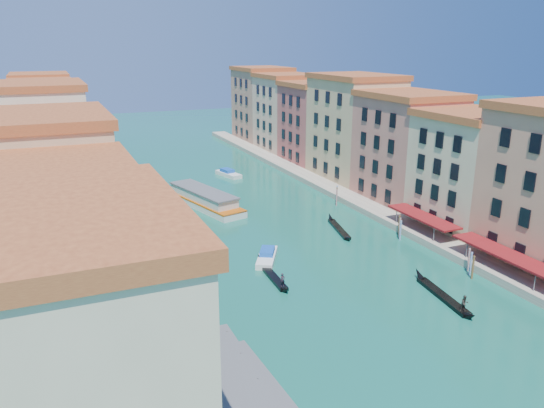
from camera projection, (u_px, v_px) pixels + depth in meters
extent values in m
cube|color=#C9BA92|center=(69.00, 389.00, 28.13)|extent=(12.00, 16.00, 18.00)
cube|color=brown|center=(47.00, 219.00, 25.37)|extent=(12.80, 16.40, 1.00)
cube|color=tan|center=(60.00, 282.00, 41.92)|extent=(12.00, 15.00, 17.00)
cube|color=brown|center=(45.00, 171.00, 39.31)|extent=(12.80, 15.40, 1.00)
cube|color=tan|center=(53.00, 213.00, 55.72)|extent=(12.00, 17.00, 19.00)
cube|color=brown|center=(41.00, 117.00, 52.82)|extent=(12.80, 17.40, 1.00)
cube|color=tan|center=(51.00, 189.00, 69.73)|extent=(12.00, 14.00, 16.50)
cube|color=brown|center=(42.00, 122.00, 67.19)|extent=(12.80, 14.40, 1.00)
cube|color=beige|center=(47.00, 153.00, 83.32)|extent=(12.00, 18.00, 20.00)
cube|color=brown|center=(39.00, 85.00, 80.27)|extent=(12.80, 18.40, 1.00)
cube|color=tan|center=(46.00, 143.00, 98.65)|extent=(12.00, 16.00, 17.50)
cube|color=brown|center=(40.00, 93.00, 95.96)|extent=(12.80, 16.40, 1.00)
cube|color=tan|center=(45.00, 129.00, 112.15)|extent=(12.00, 15.00, 18.50)
cube|color=brown|center=(39.00, 82.00, 109.32)|extent=(12.80, 15.40, 1.00)
cube|color=beige|center=(44.00, 118.00, 126.17)|extent=(12.00, 17.00, 19.00)
cube|color=brown|center=(39.00, 75.00, 123.27)|extent=(12.80, 17.40, 1.00)
cube|color=tan|center=(470.00, 176.00, 76.61)|extent=(12.00, 14.00, 16.50)
cube|color=brown|center=(476.00, 115.00, 74.06)|extent=(12.80, 14.40, 1.00)
cube|color=#B66754|center=(406.00, 152.00, 89.60)|extent=(12.00, 16.00, 18.00)
cube|color=brown|center=(411.00, 95.00, 86.84)|extent=(12.80, 16.40, 1.00)
cube|color=tan|center=(354.00, 131.00, 104.28)|extent=(12.00, 18.00, 20.00)
cube|color=brown|center=(356.00, 77.00, 101.23)|extent=(12.80, 18.40, 1.00)
cube|color=#AA4C45|center=(315.00, 126.00, 119.17)|extent=(12.00, 15.00, 17.50)
cube|color=brown|center=(316.00, 84.00, 116.48)|extent=(12.80, 15.40, 1.00)
cube|color=tan|center=(286.00, 116.00, 132.68)|extent=(12.00, 16.00, 18.50)
cube|color=brown|center=(287.00, 76.00, 129.84)|extent=(12.80, 16.40, 1.00)
cube|color=#A77157|center=(262.00, 107.00, 147.06)|extent=(12.00, 17.00, 19.50)
cube|color=brown|center=(262.00, 69.00, 144.08)|extent=(12.80, 17.40, 1.00)
cube|color=gray|center=(331.00, 189.00, 98.76)|extent=(4.00, 140.00, 1.00)
cube|color=maroon|center=(508.00, 255.00, 61.56)|extent=(3.20, 15.30, 0.25)
cylinder|color=#5A5A5C|center=(534.00, 287.00, 56.98)|extent=(0.12, 0.12, 3.00)
cylinder|color=#5A5A5C|center=(466.00, 253.00, 65.97)|extent=(0.12, 0.12, 3.00)
cube|color=maroon|center=(423.00, 217.00, 75.21)|extent=(3.20, 12.60, 0.25)
cylinder|color=#5A5A5C|center=(434.00, 237.00, 71.42)|extent=(0.12, 0.12, 3.00)
cylinder|color=#5A5A5C|center=(396.00, 219.00, 78.82)|extent=(0.12, 0.12, 3.00)
cube|color=#5A5A5C|center=(227.00, 388.00, 36.99)|extent=(5.40, 16.40, 0.30)
cylinder|color=brown|center=(473.00, 269.00, 61.99)|extent=(0.24, 0.24, 3.20)
cylinder|color=brown|center=(471.00, 265.00, 63.10)|extent=(0.24, 0.24, 3.20)
cylinder|color=brown|center=(468.00, 261.00, 64.20)|extent=(0.24, 0.24, 3.20)
cylinder|color=brown|center=(400.00, 231.00, 74.32)|extent=(0.24, 0.24, 3.20)
cylinder|color=brown|center=(400.00, 229.00, 75.43)|extent=(0.24, 0.24, 3.20)
cylinder|color=brown|center=(399.00, 226.00, 76.53)|extent=(0.24, 0.24, 3.20)
cylinder|color=brown|center=(337.00, 198.00, 90.17)|extent=(0.24, 0.24, 3.20)
cylinder|color=brown|center=(337.00, 196.00, 91.28)|extent=(0.24, 0.24, 3.20)
cylinder|color=brown|center=(337.00, 195.00, 92.38)|extent=(0.24, 0.24, 3.20)
cylinder|color=brown|center=(180.00, 391.00, 40.22)|extent=(0.24, 0.24, 3.20)
cube|color=#5A5A5C|center=(261.00, 402.00, 36.85)|extent=(4.75, 15.61, 0.23)
cube|color=silver|center=(204.00, 203.00, 90.10)|extent=(9.29, 20.04, 1.17)
cube|color=beige|center=(203.00, 196.00, 89.73)|extent=(7.81, 16.14, 1.57)
cube|color=#5A5A5C|center=(203.00, 190.00, 89.46)|extent=(8.22, 16.68, 0.24)
cube|color=#C0520B|center=(203.00, 200.00, 89.94)|extent=(9.33, 20.06, 0.24)
cube|color=black|center=(272.00, 276.00, 62.75)|extent=(1.42, 8.23, 0.41)
cone|color=black|center=(260.00, 259.00, 66.74)|extent=(0.91, 1.87, 1.53)
cone|color=black|center=(286.00, 290.00, 58.59)|extent=(0.90, 1.55, 1.35)
imported|color=#2B1F2A|center=(283.00, 280.00, 59.37)|extent=(0.59, 0.40, 1.57)
cube|color=black|center=(443.00, 296.00, 57.61)|extent=(2.34, 9.14, 0.45)
cone|color=black|center=(419.00, 274.00, 62.16)|extent=(1.18, 2.13, 1.69)
cone|color=black|center=(471.00, 316.00, 52.87)|extent=(1.13, 1.78, 1.49)
imported|color=#2E2A24|center=(465.00, 303.00, 53.77)|extent=(0.93, 0.77, 1.74)
cube|color=black|center=(339.00, 229.00, 78.48)|extent=(2.87, 8.41, 0.42)
cone|color=black|center=(330.00, 217.00, 82.77)|extent=(1.23, 2.01, 1.57)
cone|color=black|center=(349.00, 238.00, 74.01)|extent=(1.16, 1.70, 1.38)
cube|color=white|center=(267.00, 258.00, 67.60)|extent=(5.04, 6.79, 0.76)
cube|color=#164FB3|center=(267.00, 251.00, 67.86)|extent=(2.87, 3.30, 0.66)
cube|color=silver|center=(229.00, 174.00, 110.53)|extent=(3.92, 7.38, 0.81)
cube|color=#164FB3|center=(227.00, 171.00, 110.71)|extent=(2.51, 3.38, 0.70)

